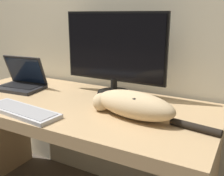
{
  "coord_description": "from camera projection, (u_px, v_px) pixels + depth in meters",
  "views": [
    {
      "loc": [
        0.86,
        -0.76,
        1.21
      ],
      "look_at": [
        0.26,
        0.32,
        0.86
      ],
      "focal_mm": 42.0,
      "sensor_mm": 36.0,
      "label": 1
    }
  ],
  "objects": [
    {
      "name": "external_keyboard",
      "position": [
        22.0,
        111.0,
        1.29
      ],
      "size": [
        0.45,
        0.18,
        0.02
      ],
      "rotation": [
        0.0,
        0.0,
        -0.1
      ],
      "color": "#BCBCC1",
      "rests_on": "desk"
    },
    {
      "name": "monitor",
      "position": [
        114.0,
        52.0,
        1.52
      ],
      "size": [
        0.64,
        0.2,
        0.49
      ],
      "color": "black",
      "rests_on": "desk"
    },
    {
      "name": "cat",
      "position": [
        133.0,
        104.0,
        1.23
      ],
      "size": [
        0.62,
        0.22,
        0.13
      ],
      "rotation": [
        0.0,
        0.0,
        -0.14
      ],
      "color": "#D1B284",
      "rests_on": "desk"
    },
    {
      "name": "desk",
      "position": [
        75.0,
        126.0,
        1.51
      ],
      "size": [
        1.57,
        0.71,
        0.74
      ],
      "color": "tan",
      "rests_on": "ground_plane"
    },
    {
      "name": "laptop",
      "position": [
        22.0,
        82.0,
        1.71
      ],
      "size": [
        0.31,
        0.23,
        0.21
      ],
      "rotation": [
        0.0,
        0.0,
        0.1
      ],
      "color": "#232326",
      "rests_on": "desk"
    }
  ]
}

